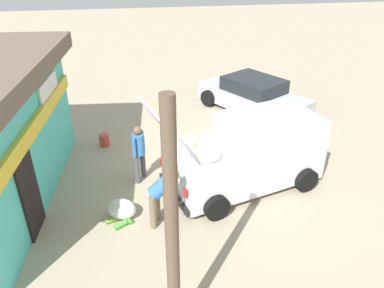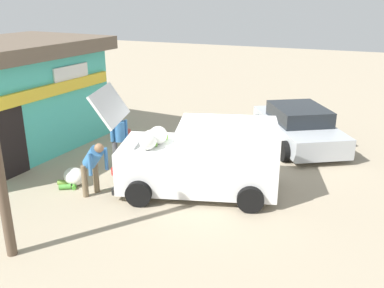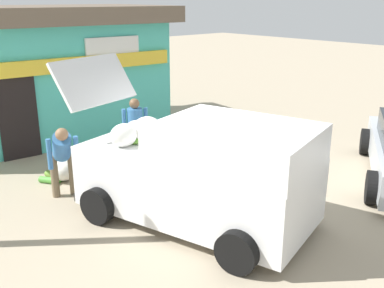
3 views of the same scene
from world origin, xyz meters
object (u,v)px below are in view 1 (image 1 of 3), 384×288
at_px(vendor_standing, 139,150).
at_px(paint_bucket, 104,140).
at_px(unloaded_banana_pile, 122,210).
at_px(parked_sedan, 253,96).
at_px(customer_bending, 162,192).
at_px(delivery_van, 248,152).

distance_m(vendor_standing, paint_bucket, 2.50).
distance_m(unloaded_banana_pile, paint_bucket, 3.74).
bearing_deg(parked_sedan, customer_bending, 145.85).
xyz_separation_m(delivery_van, paint_bucket, (2.74, 3.91, -0.73)).
bearing_deg(customer_bending, paint_bucket, 20.18).
xyz_separation_m(parked_sedan, vendor_standing, (-4.07, 4.51, 0.32)).
bearing_deg(customer_bending, parked_sedan, -34.15).
relative_size(delivery_van, parked_sedan, 1.03).
xyz_separation_m(customer_bending, paint_bucket, (4.08, 1.50, -0.71)).
bearing_deg(customer_bending, delivery_van, -60.76).
xyz_separation_m(delivery_van, unloaded_banana_pile, (-0.96, 3.35, -0.71)).
bearing_deg(vendor_standing, parked_sedan, -47.95).
xyz_separation_m(delivery_van, vendor_standing, (0.60, 2.84, 0.02)).
xyz_separation_m(parked_sedan, unloaded_banana_pile, (-5.63, 5.03, -0.40)).
bearing_deg(customer_bending, vendor_standing, 12.50).
bearing_deg(delivery_van, vendor_standing, 78.04).
relative_size(customer_bending, paint_bucket, 3.82).
relative_size(delivery_van, paint_bucket, 12.20).
distance_m(parked_sedan, paint_bucket, 5.92).
bearing_deg(unloaded_banana_pile, delivery_van, -74.08).
height_order(delivery_van, paint_bucket, delivery_van).
bearing_deg(unloaded_banana_pile, vendor_standing, -18.43).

